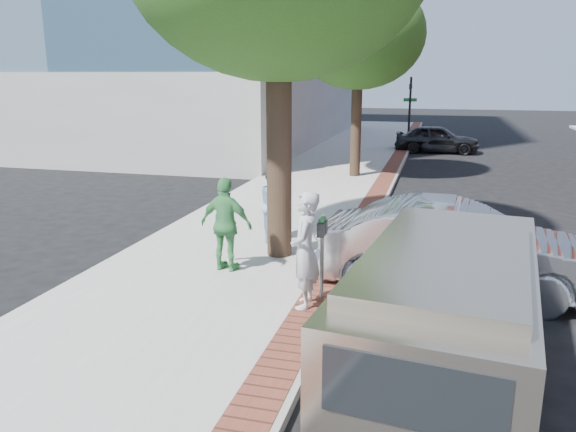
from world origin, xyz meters
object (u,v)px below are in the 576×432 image
(sedan_silver, at_px, (458,249))
(van, at_px, (447,305))
(person_officer, at_px, (274,205))
(person_gray, at_px, (305,250))
(person_green, at_px, (226,225))
(parking_meter, at_px, (322,241))
(bg_car, at_px, (437,139))

(sedan_silver, distance_m, van, 3.28)
(person_officer, height_order, van, van)
(person_gray, height_order, person_green, person_gray)
(person_officer, distance_m, person_green, 2.26)
(parking_meter, bearing_deg, van, -42.68)
(person_green, xyz_separation_m, bg_car, (3.74, 20.01, -0.36))
(person_gray, relative_size, van, 0.36)
(person_gray, height_order, van, person_gray)
(parking_meter, height_order, bg_car, parking_meter)
(person_gray, relative_size, person_officer, 1.15)
(person_green, relative_size, bg_car, 0.44)
(person_green, bearing_deg, person_gray, 151.58)
(person_officer, bearing_deg, person_green, 154.22)
(person_gray, bearing_deg, person_officer, -162.64)
(bg_car, height_order, van, van)
(person_gray, distance_m, person_officer, 3.93)
(parking_meter, xyz_separation_m, bg_car, (1.64, 21.01, -0.49))
(sedan_silver, height_order, van, van)
(sedan_silver, relative_size, van, 0.94)
(parking_meter, relative_size, person_gray, 0.76)
(parking_meter, bearing_deg, person_green, 154.48)
(person_green, bearing_deg, bg_car, -93.53)
(bg_car, bearing_deg, parking_meter, 175.23)
(person_officer, bearing_deg, bg_car, -28.95)
(person_gray, bearing_deg, bg_car, 168.55)
(sedan_silver, relative_size, bg_car, 1.19)
(parking_meter, bearing_deg, person_gray, -121.00)
(person_officer, relative_size, van, 0.32)
(parking_meter, height_order, person_gray, person_gray)
(person_officer, height_order, bg_car, person_officer)
(person_gray, distance_m, van, 2.70)
(parking_meter, bearing_deg, person_officer, 118.99)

